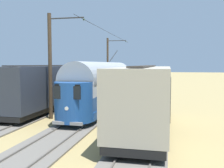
{
  "coord_description": "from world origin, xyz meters",
  "views": [
    {
      "loc": [
        -5.96,
        23.07,
        4.12
      ],
      "look_at": [
        -0.54,
        -1.21,
        2.17
      ],
      "focal_mm": 40.88,
      "sensor_mm": 36.0,
      "label": 1
    }
  ],
  "objects_px": {
    "boxcar_adjacent": "(145,96)",
    "boxcar_far_siding": "(51,85)",
    "track_end_bumper": "(158,90)",
    "vintage_streetcar": "(103,84)",
    "catenary_pole_foreground": "(108,64)",
    "catenary_pole_mid_near": "(51,65)"
  },
  "relations": [
    {
      "from": "boxcar_adjacent",
      "to": "boxcar_far_siding",
      "type": "relative_size",
      "value": 0.79
    },
    {
      "from": "boxcar_far_siding",
      "to": "track_end_bumper",
      "type": "bearing_deg",
      "value": -121.7
    },
    {
      "from": "track_end_bumper",
      "to": "vintage_streetcar",
      "type": "bearing_deg",
      "value": 70.89
    },
    {
      "from": "boxcar_adjacent",
      "to": "catenary_pole_foreground",
      "type": "height_order",
      "value": "catenary_pole_foreground"
    },
    {
      "from": "boxcar_adjacent",
      "to": "track_end_bumper",
      "type": "height_order",
      "value": "boxcar_adjacent"
    },
    {
      "from": "boxcar_far_siding",
      "to": "catenary_pole_foreground",
      "type": "distance_m",
      "value": 14.59
    },
    {
      "from": "vintage_streetcar",
      "to": "catenary_pole_foreground",
      "type": "bearing_deg",
      "value": -78.47
    },
    {
      "from": "boxcar_adjacent",
      "to": "vintage_streetcar",
      "type": "bearing_deg",
      "value": -58.78
    },
    {
      "from": "boxcar_adjacent",
      "to": "catenary_pole_mid_near",
      "type": "bearing_deg",
      "value": -15.88
    },
    {
      "from": "boxcar_adjacent",
      "to": "track_end_bumper",
      "type": "xyz_separation_m",
      "value": [
        0.0,
        -20.8,
        -1.76
      ]
    },
    {
      "from": "vintage_streetcar",
      "to": "boxcar_far_siding",
      "type": "xyz_separation_m",
      "value": [
        4.58,
        1.61,
        -0.1
      ]
    },
    {
      "from": "vintage_streetcar",
      "to": "catenary_pole_mid_near",
      "type": "bearing_deg",
      "value": 64.87
    },
    {
      "from": "vintage_streetcar",
      "to": "catenary_pole_mid_near",
      "type": "relative_size",
      "value": 2.27
    },
    {
      "from": "boxcar_adjacent",
      "to": "track_end_bumper",
      "type": "bearing_deg",
      "value": -89.99
    },
    {
      "from": "boxcar_far_siding",
      "to": "catenary_pole_foreground",
      "type": "relative_size",
      "value": 1.83
    },
    {
      "from": "vintage_streetcar",
      "to": "track_end_bumper",
      "type": "relative_size",
      "value": 9.87
    },
    {
      "from": "catenary_pole_foreground",
      "to": "track_end_bumper",
      "type": "height_order",
      "value": "catenary_pole_foreground"
    },
    {
      "from": "vintage_streetcar",
      "to": "boxcar_adjacent",
      "type": "xyz_separation_m",
      "value": [
        -4.59,
        7.57,
        -0.1
      ]
    },
    {
      "from": "boxcar_far_siding",
      "to": "catenary_pole_mid_near",
      "type": "xyz_separation_m",
      "value": [
        -1.99,
        3.92,
        1.92
      ]
    },
    {
      "from": "vintage_streetcar",
      "to": "track_end_bumper",
      "type": "bearing_deg",
      "value": -109.11
    },
    {
      "from": "track_end_bumper",
      "to": "catenary_pole_mid_near",
      "type": "bearing_deg",
      "value": 69.06
    },
    {
      "from": "catenary_pole_mid_near",
      "to": "track_end_bumper",
      "type": "distance_m",
      "value": 20.42
    }
  ]
}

